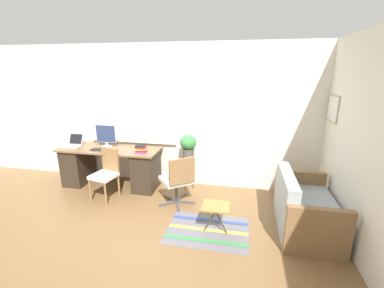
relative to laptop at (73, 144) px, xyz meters
The scene contains 16 objects.
ground_plane 1.89m from the laptop, 11.25° to the right, with size 14.00×14.00×0.00m, color brown.
wall_back_with_window 1.78m from the laptop, 14.84° to the left, with size 9.00×0.12×2.70m.
wall_right_with_picture 4.72m from the laptop, ahead, with size 0.08×9.00×2.70m.
desk 0.87m from the laptop, ahead, with size 1.93×0.69×0.77m.
laptop is the anchor object (origin of this frame).
monitor 0.69m from the laptop, ahead, with size 0.42×0.19×0.44m.
keyboard 0.69m from the laptop, 11.06° to the right, with size 0.40×0.14×0.02m.
mouse 0.98m from the laptop, ahead, with size 0.03×0.06×0.03m.
book_stack 1.46m from the laptop, ahead, with size 0.21×0.19×0.13m.
desk_chair_wooden 1.09m from the laptop, 26.69° to the right, with size 0.47×0.48×0.89m.
office_chair_swivel 2.32m from the laptop, 11.96° to the right, with size 0.66×0.67×0.88m.
couch_loveseat 4.28m from the laptop, 10.72° to the right, with size 0.76×1.26×0.82m.
plant_stand 2.30m from the laptop, ahead, with size 0.22×0.22×0.65m.
potted_plant 2.28m from the laptop, ahead, with size 0.31×0.31×0.41m.
floor_rug_striped 3.16m from the laptop, 21.41° to the right, with size 1.17×0.86×0.01m.
folding_stool 3.19m from the laptop, 21.02° to the right, with size 0.38×0.32×0.43m.
Camera 1 is at (1.58, -3.96, 2.22)m, focal length 24.00 mm.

